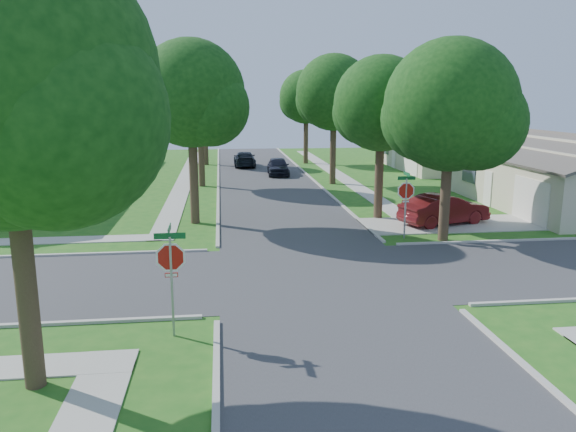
{
  "coord_description": "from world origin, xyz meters",
  "views": [
    {
      "loc": [
        -3.36,
        -18.82,
        6.18
      ],
      "look_at": [
        -0.78,
        2.62,
        1.6
      ],
      "focal_mm": 35.0,
      "sensor_mm": 36.0,
      "label": 1
    }
  ],
  "objects_px": {
    "tree_ne_corner": "(452,111)",
    "stop_sign_sw": "(171,262)",
    "tree_e_near": "(382,108)",
    "house_ne_far": "(440,151)",
    "tree_w_far": "(205,105)",
    "tree_w_near": "(192,99)",
    "house_ne_near": "(560,180)",
    "tree_e_mid": "(335,96)",
    "house_nw_near": "(1,180)",
    "house_nw_far": "(75,152)",
    "car_curb_east": "(278,166)",
    "car_curb_west": "(245,159)",
    "car_driveway": "(444,209)",
    "tree_w_mid": "(200,93)",
    "tree_sw_corner": "(10,93)",
    "stop_sign_ne": "(406,194)",
    "tree_e_far": "(307,99)"
  },
  "relations": [
    {
      "from": "tree_w_mid",
      "to": "tree_w_near",
      "type": "bearing_deg",
      "value": -90.02
    },
    {
      "from": "tree_ne_corner",
      "to": "house_nw_far",
      "type": "xyz_separation_m",
      "value": [
        -22.35,
        27.79,
        -4.08
      ]
    },
    {
      "from": "tree_e_far",
      "to": "house_nw_far",
      "type": "distance_m",
      "value": 21.31
    },
    {
      "from": "tree_e_mid",
      "to": "car_curb_east",
      "type": "bearing_deg",
      "value": 124.65
    },
    {
      "from": "tree_w_far",
      "to": "house_nw_near",
      "type": "xyz_separation_m",
      "value": [
        -11.34,
        -19.01,
        -3.99
      ]
    },
    {
      "from": "tree_w_far",
      "to": "tree_ne_corner",
      "type": "height_order",
      "value": "tree_ne_corner"
    },
    {
      "from": "tree_sw_corner",
      "to": "car_curb_east",
      "type": "distance_m",
      "value": 34.66
    },
    {
      "from": "tree_sw_corner",
      "to": "stop_sign_ne",
      "type": "bearing_deg",
      "value": 43.94
    },
    {
      "from": "tree_ne_corner",
      "to": "stop_sign_sw",
      "type": "bearing_deg",
      "value": -141.16
    },
    {
      "from": "house_ne_near",
      "to": "house_ne_far",
      "type": "height_order",
      "value": "same"
    },
    {
      "from": "stop_sign_ne",
      "to": "tree_sw_corner",
      "type": "height_order",
      "value": "tree_sw_corner"
    },
    {
      "from": "stop_sign_ne",
      "to": "tree_sw_corner",
      "type": "bearing_deg",
      "value": -136.06
    },
    {
      "from": "tree_w_near",
      "to": "house_nw_near",
      "type": "distance_m",
      "value": 13.63
    },
    {
      "from": "tree_e_near",
      "to": "tree_w_far",
      "type": "height_order",
      "value": "tree_e_near"
    },
    {
      "from": "tree_ne_corner",
      "to": "car_curb_east",
      "type": "bearing_deg",
      "value": 103.17
    },
    {
      "from": "tree_w_far",
      "to": "house_ne_far",
      "type": "relative_size",
      "value": 0.59
    },
    {
      "from": "tree_sw_corner",
      "to": "house_ne_near",
      "type": "bearing_deg",
      "value": 37.52
    },
    {
      "from": "house_nw_far",
      "to": "car_curb_east",
      "type": "xyz_separation_m",
      "value": [
        17.23,
        -5.9,
        -0.8
      ]
    },
    {
      "from": "stop_sign_sw",
      "to": "house_ne_near",
      "type": "relative_size",
      "value": 0.22
    },
    {
      "from": "stop_sign_sw",
      "to": "tree_sw_corner",
      "type": "bearing_deg",
      "value": -140.03
    },
    {
      "from": "tree_e_far",
      "to": "tree_e_mid",
      "type": "bearing_deg",
      "value": -89.98
    },
    {
      "from": "stop_sign_ne",
      "to": "tree_ne_corner",
      "type": "height_order",
      "value": "tree_ne_corner"
    },
    {
      "from": "tree_ne_corner",
      "to": "car_curb_east",
      "type": "distance_m",
      "value": 23.0
    },
    {
      "from": "tree_e_mid",
      "to": "tree_w_near",
      "type": "bearing_deg",
      "value": -128.08
    },
    {
      "from": "car_driveway",
      "to": "tree_w_mid",
      "type": "bearing_deg",
      "value": 23.55
    },
    {
      "from": "tree_e_near",
      "to": "tree_w_mid",
      "type": "relative_size",
      "value": 0.87
    },
    {
      "from": "stop_sign_ne",
      "to": "house_nw_far",
      "type": "relative_size",
      "value": 0.22
    },
    {
      "from": "tree_e_far",
      "to": "tree_sw_corner",
      "type": "bearing_deg",
      "value": -106.56
    },
    {
      "from": "tree_ne_corner",
      "to": "house_ne_near",
      "type": "xyz_separation_m",
      "value": [
        9.63,
        6.79,
        -4.08
      ]
    },
    {
      "from": "stop_sign_ne",
      "to": "car_driveway",
      "type": "bearing_deg",
      "value": 41.4
    },
    {
      "from": "car_driveway",
      "to": "car_curb_east",
      "type": "height_order",
      "value": "car_driveway"
    },
    {
      "from": "tree_e_near",
      "to": "tree_ne_corner",
      "type": "bearing_deg",
      "value": -71.47
    },
    {
      "from": "tree_w_near",
      "to": "house_ne_near",
      "type": "height_order",
      "value": "tree_w_near"
    },
    {
      "from": "car_driveway",
      "to": "stop_sign_ne",
      "type": "bearing_deg",
      "value": 113.46
    },
    {
      "from": "tree_e_mid",
      "to": "house_nw_near",
      "type": "height_order",
      "value": "tree_e_mid"
    },
    {
      "from": "stop_sign_ne",
      "to": "house_nw_far",
      "type": "bearing_deg",
      "value": 127.16
    },
    {
      "from": "tree_e_near",
      "to": "house_ne_far",
      "type": "xyz_separation_m",
      "value": [
        11.24,
        19.99,
        -4.13
      ]
    },
    {
      "from": "house_ne_near",
      "to": "house_nw_near",
      "type": "relative_size",
      "value": 1.0
    },
    {
      "from": "house_nw_near",
      "to": "car_curb_west",
      "type": "relative_size",
      "value": 2.9
    },
    {
      "from": "tree_sw_corner",
      "to": "tree_w_near",
      "type": "bearing_deg",
      "value": 80.1
    },
    {
      "from": "tree_w_mid",
      "to": "tree_ne_corner",
      "type": "xyz_separation_m",
      "value": [
        11.0,
        -16.8,
        -0.9
      ]
    },
    {
      "from": "car_driveway",
      "to": "tree_ne_corner",
      "type": "bearing_deg",
      "value": 140.42
    },
    {
      "from": "house_ne_far",
      "to": "car_curb_west",
      "type": "relative_size",
      "value": 2.9
    },
    {
      "from": "tree_e_mid",
      "to": "tree_ne_corner",
      "type": "distance_m",
      "value": 16.89
    },
    {
      "from": "house_ne_near",
      "to": "car_driveway",
      "type": "bearing_deg",
      "value": -155.87
    },
    {
      "from": "house_nw_far",
      "to": "car_curb_east",
      "type": "bearing_deg",
      "value": -18.9
    },
    {
      "from": "stop_sign_ne",
      "to": "house_ne_near",
      "type": "relative_size",
      "value": 0.22
    },
    {
      "from": "house_ne_far",
      "to": "tree_ne_corner",
      "type": "bearing_deg",
      "value": -111.23
    },
    {
      "from": "tree_e_far",
      "to": "car_driveway",
      "type": "height_order",
      "value": "tree_e_far"
    },
    {
      "from": "tree_e_far",
      "to": "tree_sw_corner",
      "type": "distance_m",
      "value": 42.77
    }
  ]
}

